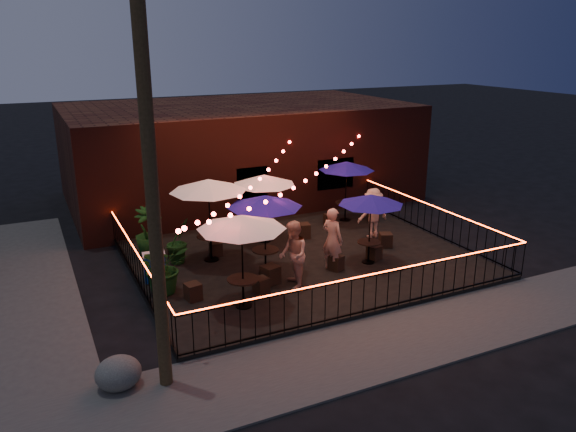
# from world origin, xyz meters

# --- Properties ---
(ground) EXTENTS (110.00, 110.00, 0.00)m
(ground) POSITION_xyz_m (0.00, 0.00, 0.00)
(ground) COLOR black
(ground) RESTS_ON ground
(patio) EXTENTS (10.00, 8.00, 0.15)m
(patio) POSITION_xyz_m (0.00, 2.00, 0.07)
(patio) COLOR black
(patio) RESTS_ON ground
(sidewalk) EXTENTS (18.00, 2.50, 0.05)m
(sidewalk) POSITION_xyz_m (0.00, -3.25, 0.03)
(sidewalk) COLOR #42403D
(sidewalk) RESTS_ON ground
(brick_building) EXTENTS (14.00, 8.00, 4.00)m
(brick_building) POSITION_xyz_m (1.00, 9.99, 2.00)
(brick_building) COLOR #37150F
(brick_building) RESTS_ON ground
(utility_pole) EXTENTS (0.26, 0.26, 8.00)m
(utility_pole) POSITION_xyz_m (-5.40, -2.60, 4.00)
(utility_pole) COLOR #342815
(utility_pole) RESTS_ON ground
(fence_front) EXTENTS (10.00, 0.04, 1.04)m
(fence_front) POSITION_xyz_m (0.00, -2.00, 0.66)
(fence_front) COLOR black
(fence_front) RESTS_ON patio
(fence_left) EXTENTS (0.04, 8.00, 1.04)m
(fence_left) POSITION_xyz_m (-5.00, 2.00, 0.66)
(fence_left) COLOR black
(fence_left) RESTS_ON patio
(fence_right) EXTENTS (0.04, 8.00, 1.04)m
(fence_right) POSITION_xyz_m (5.00, 2.00, 0.66)
(fence_right) COLOR black
(fence_right) RESTS_ON patio
(festoon_lights) EXTENTS (10.02, 8.72, 1.32)m
(festoon_lights) POSITION_xyz_m (-1.01, 1.70, 2.52)
(festoon_lights) COLOR #FF2D2B
(festoon_lights) RESTS_ON ground
(cafe_table_0) EXTENTS (2.91, 2.91, 2.43)m
(cafe_table_0) POSITION_xyz_m (-2.84, -0.31, 2.37)
(cafe_table_0) COLOR black
(cafe_table_0) RESTS_ON patio
(cafe_table_1) EXTENTS (2.71, 2.71, 2.55)m
(cafe_table_1) POSITION_xyz_m (-2.59, 3.03, 2.48)
(cafe_table_1) COLOR black
(cafe_table_1) RESTS_ON patio
(cafe_table_2) EXTENTS (2.69, 2.69, 2.34)m
(cafe_table_2) POSITION_xyz_m (-1.50, 1.38, 2.28)
(cafe_table_2) COLOR black
(cafe_table_2) RESTS_ON patio
(cafe_table_3) EXTENTS (2.22, 2.22, 2.28)m
(cafe_table_3) POSITION_xyz_m (-0.45, 3.85, 2.24)
(cafe_table_3) COLOR black
(cafe_table_3) RESTS_ON patio
(cafe_table_4) EXTENTS (2.48, 2.48, 2.14)m
(cafe_table_4) POSITION_xyz_m (1.63, 0.78, 2.10)
(cafe_table_4) COLOR black
(cafe_table_4) RESTS_ON patio
(cafe_table_5) EXTENTS (2.40, 2.40, 2.23)m
(cafe_table_5) POSITION_xyz_m (3.15, 4.64, 2.19)
(cafe_table_5) COLOR black
(cafe_table_5) RESTS_ON patio
(bistro_chair_0) EXTENTS (0.44, 0.44, 0.45)m
(bistro_chair_0) POSITION_xyz_m (-3.89, 0.61, 0.37)
(bistro_chair_0) COLOR black
(bistro_chair_0) RESTS_ON patio
(bistro_chair_1) EXTENTS (0.43, 0.43, 0.42)m
(bistro_chair_1) POSITION_xyz_m (-2.12, 0.23, 0.36)
(bistro_chair_1) COLOR black
(bistro_chair_1) RESTS_ON patio
(bistro_chair_2) EXTENTS (0.42, 0.42, 0.43)m
(bistro_chair_2) POSITION_xyz_m (-3.60, 3.64, 0.37)
(bistro_chair_2) COLOR black
(bistro_chair_2) RESTS_ON patio
(bistro_chair_3) EXTENTS (0.36, 0.36, 0.41)m
(bistro_chair_3) POSITION_xyz_m (-2.34, 3.34, 0.36)
(bistro_chair_3) COLOR black
(bistro_chair_3) RESTS_ON patio
(bistro_chair_4) EXTENTS (0.53, 0.53, 0.51)m
(bistro_chair_4) POSITION_xyz_m (-1.66, 0.67, 0.40)
(bistro_chair_4) COLOR black
(bistro_chair_4) RESTS_ON patio
(bistro_chair_5) EXTENTS (0.48, 0.48, 0.43)m
(bistro_chair_5) POSITION_xyz_m (0.46, 0.71, 0.37)
(bistro_chair_5) COLOR black
(bistro_chair_5) RESTS_ON patio
(bistro_chair_6) EXTENTS (0.48, 0.48, 0.44)m
(bistro_chair_6) POSITION_xyz_m (-0.18, 4.32, 0.37)
(bistro_chair_6) COLOR black
(bistro_chair_6) RESTS_ON patio
(bistro_chair_7) EXTENTS (0.50, 0.50, 0.49)m
(bistro_chair_7) POSITION_xyz_m (0.87, 3.61, 0.40)
(bistro_chair_7) COLOR black
(bistro_chair_7) RESTS_ON patio
(bistro_chair_8) EXTENTS (0.46, 0.46, 0.44)m
(bistro_chair_8) POSITION_xyz_m (1.93, 0.92, 0.37)
(bistro_chair_8) COLOR black
(bistro_chair_8) RESTS_ON patio
(bistro_chair_9) EXTENTS (0.50, 0.50, 0.46)m
(bistro_chair_9) POSITION_xyz_m (2.88, 1.66, 0.38)
(bistro_chair_9) COLOR black
(bistro_chair_9) RESTS_ON patio
(bistro_chair_10) EXTENTS (0.40, 0.40, 0.42)m
(bistro_chair_10) POSITION_xyz_m (2.34, 4.37, 0.36)
(bistro_chair_10) COLOR black
(bistro_chair_10) RESTS_ON patio
(bistro_chair_11) EXTENTS (0.48, 0.48, 0.44)m
(bistro_chair_11) POSITION_xyz_m (4.05, 4.12, 0.37)
(bistro_chair_11) COLOR black
(bistro_chair_11) RESTS_ON patio
(patron_a) EXTENTS (0.69, 0.81, 1.88)m
(patron_a) POSITION_xyz_m (0.36, 0.79, 1.09)
(patron_a) COLOR #DAB38A
(patron_a) RESTS_ON patio
(patron_b) EXTENTS (0.91, 1.05, 1.87)m
(patron_b) POSITION_xyz_m (-1.19, 0.20, 1.08)
(patron_b) COLOR tan
(patron_b) RESTS_ON patio
(patron_c) EXTENTS (1.13, 0.68, 1.71)m
(patron_c) POSITION_xyz_m (3.02, 2.66, 1.00)
(patron_c) COLOR #DEB18B
(patron_c) RESTS_ON patio
(potted_shrub_a) EXTENTS (1.48, 1.34, 1.45)m
(potted_shrub_a) POSITION_xyz_m (-4.43, 1.39, 0.88)
(potted_shrub_a) COLOR #14360B
(potted_shrub_a) RESTS_ON patio
(potted_shrub_b) EXTENTS (0.94, 0.87, 1.37)m
(potted_shrub_b) POSITION_xyz_m (-3.52, 3.28, 0.84)
(potted_shrub_b) COLOR #193E0F
(potted_shrub_b) RESTS_ON patio
(potted_shrub_c) EXTENTS (1.11, 1.11, 1.54)m
(potted_shrub_c) POSITION_xyz_m (-4.20, 4.27, 0.92)
(potted_shrub_c) COLOR #163B0D
(potted_shrub_c) RESTS_ON patio
(cooler) EXTENTS (0.67, 0.52, 0.81)m
(cooler) POSITION_xyz_m (-4.50, 2.23, 0.56)
(cooler) COLOR #1047AE
(cooler) RESTS_ON patio
(boulder) EXTENTS (1.10, 1.02, 0.70)m
(boulder) POSITION_xyz_m (-6.27, -2.33, 0.35)
(boulder) COLOR #4E4E49
(boulder) RESTS_ON ground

